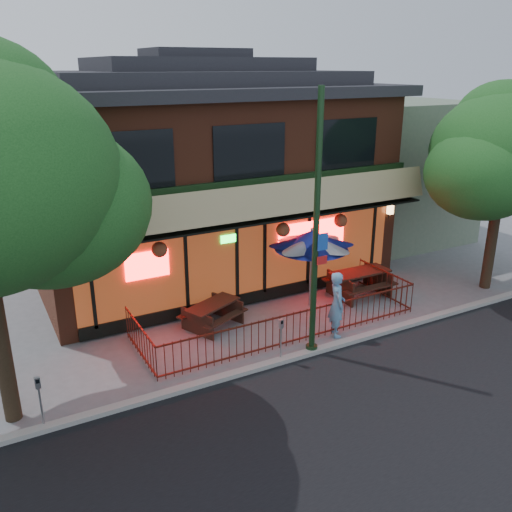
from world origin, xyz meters
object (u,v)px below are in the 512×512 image
at_px(street_light, 316,243).
at_px(patio_umbrella, 312,240).
at_px(picnic_table_right, 359,279).
at_px(pedestrian, 337,304).
at_px(picnic_table_left, 213,311).
at_px(street_tree_right, 505,146).
at_px(parking_meter_near, 281,333).
at_px(parking_meter_far, 39,394).

height_order(street_light, patio_umbrella, street_light).
bearing_deg(picnic_table_right, pedestrian, -140.92).
bearing_deg(patio_umbrella, picnic_table_left, 177.17).
relative_size(street_tree_right, parking_meter_near, 5.73).
height_order(patio_umbrella, parking_meter_far, patio_umbrella).
bearing_deg(pedestrian, patio_umbrella, 7.90).
xyz_separation_m(patio_umbrella, parking_meter_near, (-2.63, -2.55, -1.44)).
bearing_deg(parking_meter_near, patio_umbrella, 44.13).
distance_m(street_tree_right, pedestrian, 7.95).
bearing_deg(patio_umbrella, street_tree_right, -13.62).
bearing_deg(patio_umbrella, picnic_table_right, -2.09).
bearing_deg(picnic_table_right, patio_umbrella, 177.91).
relative_size(picnic_table_right, pedestrian, 1.07).
distance_m(picnic_table_right, patio_umbrella, 2.59).
distance_m(pedestrian, parking_meter_far, 8.15).
xyz_separation_m(street_tree_right, parking_meter_far, (-15.00, -0.99, -4.10)).
distance_m(street_light, street_tree_right, 8.30).
height_order(picnic_table_right, pedestrian, pedestrian).
height_order(picnic_table_right, parking_meter_near, parking_meter_near).
bearing_deg(patio_umbrella, parking_meter_near, -135.87).
bearing_deg(street_tree_right, picnic_table_right, 161.57).
relative_size(picnic_table_right, parking_meter_far, 1.65).
distance_m(picnic_table_left, picnic_table_right, 5.34).
distance_m(picnic_table_right, parking_meter_near, 5.23).
distance_m(picnic_table_right, pedestrian, 3.14).
xyz_separation_m(patio_umbrella, parking_meter_far, (-8.59, -2.54, -1.41)).
height_order(street_light, pedestrian, street_light).
height_order(street_light, picnic_table_right, street_light).
xyz_separation_m(parking_meter_near, parking_meter_far, (-5.96, 0.02, 0.03)).
xyz_separation_m(street_light, parking_meter_far, (-6.96, 0.00, -2.29)).
height_order(pedestrian, parking_meter_far, pedestrian).
xyz_separation_m(street_light, patio_umbrella, (1.63, 2.54, -0.88)).
height_order(picnic_table_left, picnic_table_right, picnic_table_right).
bearing_deg(parking_meter_far, street_light, -0.02).
relative_size(street_tree_right, picnic_table_left, 3.30).
xyz_separation_m(picnic_table_right, patio_umbrella, (-1.97, 0.07, 1.69)).
relative_size(street_tree_right, parking_meter_far, 5.54).
bearing_deg(street_tree_right, parking_meter_far, -176.24).
xyz_separation_m(street_tree_right, picnic_table_left, (-9.78, 1.72, -4.47)).
bearing_deg(picnic_table_left, parking_meter_near, -74.81).
height_order(street_tree_right, picnic_table_right, street_tree_right).
relative_size(picnic_table_left, parking_meter_near, 1.73).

